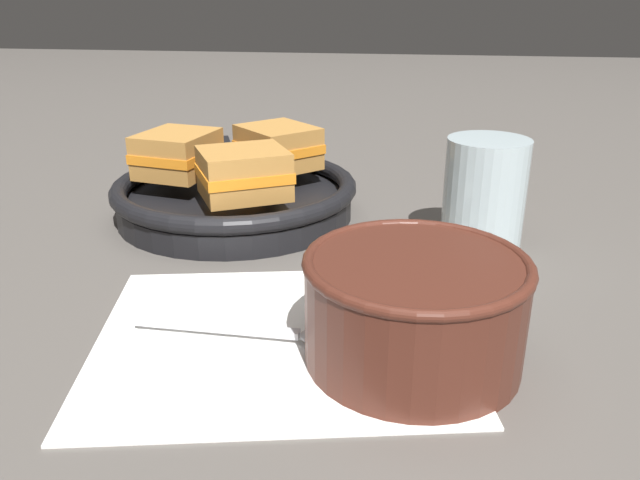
# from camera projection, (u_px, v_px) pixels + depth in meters

# --- Properties ---
(ground_plane) EXTENTS (4.00, 4.00, 0.00)m
(ground_plane) POSITION_uv_depth(u_px,v_px,m) (335.00, 295.00, 0.50)
(ground_plane) COLOR #56514C
(napkin) EXTENTS (0.29, 0.26, 0.00)m
(napkin) POSITION_uv_depth(u_px,v_px,m) (278.00, 336.00, 0.44)
(napkin) COLOR white
(napkin) RESTS_ON ground_plane
(soup_bowl) EXTENTS (0.15, 0.15, 0.07)m
(soup_bowl) POSITION_uv_depth(u_px,v_px,m) (415.00, 303.00, 0.40)
(soup_bowl) COLOR #4C2319
(soup_bowl) RESTS_ON ground_plane
(spoon) EXTENTS (0.18, 0.03, 0.01)m
(spoon) POSITION_uv_depth(u_px,v_px,m) (305.00, 335.00, 0.43)
(spoon) COLOR silver
(spoon) RESTS_ON napkin
(skillet) EXTENTS (0.26, 0.36, 0.04)m
(skillet) POSITION_uv_depth(u_px,v_px,m) (235.00, 196.00, 0.68)
(skillet) COLOR black
(skillet) RESTS_ON ground_plane
(sandwich_near_left) EXTENTS (0.09, 0.09, 0.05)m
(sandwich_near_left) POSITION_uv_depth(u_px,v_px,m) (178.00, 154.00, 0.67)
(sandwich_near_left) COLOR #B27A38
(sandwich_near_left) RESTS_ON skillet
(sandwich_near_right) EXTENTS (0.11, 0.10, 0.05)m
(sandwich_near_right) POSITION_uv_depth(u_px,v_px,m) (244.00, 173.00, 0.60)
(sandwich_near_right) COLOR #B27A38
(sandwich_near_right) RESTS_ON skillet
(sandwich_far_left) EXTENTS (0.11, 0.11, 0.05)m
(sandwich_far_left) POSITION_uv_depth(u_px,v_px,m) (278.00, 147.00, 0.70)
(sandwich_far_left) COLOR #B27A38
(sandwich_far_left) RESTS_ON skillet
(drinking_glass) EXTENTS (0.08, 0.08, 0.10)m
(drinking_glass) POSITION_uv_depth(u_px,v_px,m) (484.00, 194.00, 0.58)
(drinking_glass) COLOR silver
(drinking_glass) RESTS_ON ground_plane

